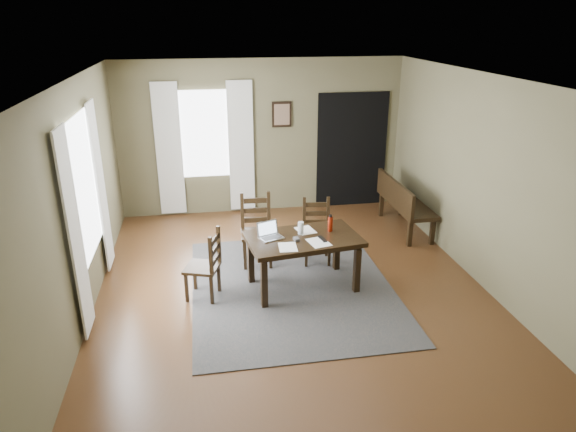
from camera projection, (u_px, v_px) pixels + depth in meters
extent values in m
cube|color=#492C16|center=(292.00, 288.00, 6.80)|extent=(5.00, 6.00, 0.01)
cube|color=brown|center=(262.00, 137.00, 9.06)|extent=(5.00, 0.02, 2.70)
cube|color=brown|center=(369.00, 327.00, 3.55)|extent=(5.00, 0.02, 2.70)
cube|color=brown|center=(79.00, 203.00, 5.91)|extent=(0.02, 6.00, 2.70)
cube|color=brown|center=(480.00, 180.00, 6.70)|extent=(0.02, 6.00, 2.70)
cube|color=white|center=(293.00, 78.00, 5.81)|extent=(5.00, 6.00, 0.02)
cube|color=#373737|center=(292.00, 287.00, 6.80)|extent=(2.60, 3.20, 0.01)
cube|color=black|center=(303.00, 239.00, 6.56)|extent=(1.53, 1.04, 0.06)
cube|color=black|center=(303.00, 243.00, 6.57)|extent=(1.36, 0.87, 0.05)
cube|color=black|center=(264.00, 284.00, 6.23)|extent=(0.09, 0.09, 0.61)
cube|color=black|center=(251.00, 261.00, 6.81)|extent=(0.09, 0.09, 0.61)
cube|color=black|center=(357.00, 270.00, 6.58)|extent=(0.09, 0.09, 0.61)
cube|color=black|center=(337.00, 249.00, 7.16)|extent=(0.09, 0.09, 0.61)
cube|color=black|center=(202.00, 268.00, 6.41)|extent=(0.51, 0.51, 0.04)
cube|color=black|center=(195.00, 276.00, 6.66)|extent=(0.05, 0.05, 0.39)
cube|color=black|center=(219.00, 278.00, 6.62)|extent=(0.05, 0.05, 0.39)
cube|color=black|center=(187.00, 288.00, 6.37)|extent=(0.05, 0.05, 0.39)
cube|color=black|center=(212.00, 290.00, 6.32)|extent=(0.05, 0.05, 0.39)
cube|color=black|center=(219.00, 244.00, 6.45)|extent=(0.05, 0.05, 0.49)
cube|color=black|center=(211.00, 256.00, 6.14)|extent=(0.05, 0.05, 0.49)
cube|color=black|center=(215.00, 260.00, 6.34)|extent=(0.12, 0.29, 0.07)
cube|color=black|center=(215.00, 250.00, 6.29)|extent=(0.12, 0.29, 0.07)
cube|color=black|center=(214.00, 240.00, 6.25)|extent=(0.12, 0.29, 0.07)
cube|color=black|center=(257.00, 234.00, 7.28)|extent=(0.47, 0.47, 0.04)
cube|color=black|center=(245.00, 255.00, 7.18)|extent=(0.04, 0.04, 0.43)
cube|color=black|center=(244.00, 245.00, 7.51)|extent=(0.04, 0.04, 0.43)
cube|color=black|center=(271.00, 254.00, 7.22)|extent=(0.04, 0.04, 0.43)
cube|color=black|center=(269.00, 243.00, 7.55)|extent=(0.04, 0.04, 0.43)
cube|color=black|center=(242.00, 211.00, 7.34)|extent=(0.05, 0.05, 0.55)
cube|color=black|center=(269.00, 210.00, 7.38)|extent=(0.05, 0.05, 0.55)
cube|color=black|center=(256.00, 220.00, 7.41)|extent=(0.33, 0.04, 0.07)
cube|color=black|center=(255.00, 210.00, 7.36)|extent=(0.33, 0.04, 0.07)
cube|color=black|center=(255.00, 201.00, 7.31)|extent=(0.33, 0.04, 0.07)
cube|color=black|center=(317.00, 235.00, 7.35)|extent=(0.45, 0.45, 0.04)
cube|color=black|center=(306.00, 254.00, 7.27)|extent=(0.04, 0.04, 0.39)
cube|color=black|center=(305.00, 244.00, 7.58)|extent=(0.04, 0.04, 0.39)
cube|color=black|center=(329.00, 253.00, 7.29)|extent=(0.04, 0.04, 0.39)
cube|color=black|center=(327.00, 244.00, 7.59)|extent=(0.04, 0.04, 0.39)
cube|color=black|center=(304.00, 214.00, 7.42)|extent=(0.05, 0.05, 0.50)
cube|color=black|center=(328.00, 213.00, 7.44)|extent=(0.05, 0.05, 0.50)
cube|color=black|center=(316.00, 222.00, 7.48)|extent=(0.30, 0.06, 0.07)
cube|color=black|center=(316.00, 213.00, 7.43)|extent=(0.30, 0.06, 0.07)
cube|color=black|center=(316.00, 205.00, 7.38)|extent=(0.30, 0.06, 0.07)
cube|color=black|center=(406.00, 204.00, 8.48)|extent=(0.49, 1.53, 0.07)
cube|color=black|center=(432.00, 232.00, 8.00)|extent=(0.07, 0.07, 0.43)
cube|color=black|center=(410.00, 233.00, 7.94)|extent=(0.07, 0.07, 0.43)
cube|color=black|center=(401.00, 203.00, 9.20)|extent=(0.07, 0.07, 0.43)
cube|color=black|center=(381.00, 205.00, 9.14)|extent=(0.07, 0.07, 0.43)
cube|color=black|center=(395.00, 192.00, 8.37)|extent=(0.05, 1.53, 0.37)
cube|color=#B7B7BC|center=(271.00, 238.00, 6.50)|extent=(0.34, 0.29, 0.01)
cube|color=#B7B7BC|center=(267.00, 228.00, 6.55)|extent=(0.29, 0.15, 0.19)
cube|color=silver|center=(267.00, 228.00, 6.55)|extent=(0.25, 0.13, 0.16)
cube|color=#3F3F42|center=(272.00, 237.00, 6.49)|extent=(0.27, 0.20, 0.00)
cube|color=#3F3F42|center=(296.00, 239.00, 6.44)|extent=(0.07, 0.11, 0.03)
cube|color=black|center=(322.00, 239.00, 6.46)|extent=(0.09, 0.19, 0.02)
cylinder|color=silver|center=(301.00, 228.00, 6.61)|extent=(0.10, 0.10, 0.16)
cylinder|color=#9C210C|center=(330.00, 224.00, 6.69)|extent=(0.08, 0.08, 0.20)
cylinder|color=black|center=(330.00, 216.00, 6.65)|extent=(0.05, 0.05, 0.03)
cube|color=white|center=(319.00, 242.00, 6.39)|extent=(0.30, 0.35, 0.00)
cube|color=white|center=(305.00, 230.00, 6.75)|extent=(0.27, 0.32, 0.00)
cube|color=white|center=(288.00, 247.00, 6.26)|extent=(0.23, 0.30, 0.00)
cube|color=white|center=(84.00, 189.00, 6.06)|extent=(0.01, 1.30, 1.70)
cube|color=white|center=(205.00, 134.00, 8.84)|extent=(1.00, 0.01, 1.50)
cube|color=silver|center=(75.00, 235.00, 5.41)|extent=(0.03, 0.48, 2.30)
cube|color=silver|center=(101.00, 187.00, 6.91)|extent=(0.03, 0.48, 2.30)
cube|color=silver|center=(169.00, 150.00, 8.80)|extent=(0.44, 0.03, 2.30)
cube|color=silver|center=(241.00, 147.00, 9.00)|extent=(0.44, 0.03, 2.30)
cube|color=black|center=(282.00, 114.00, 8.94)|extent=(0.34, 0.03, 0.44)
cube|color=brown|center=(282.00, 115.00, 8.93)|extent=(0.27, 0.01, 0.36)
cube|color=black|center=(352.00, 150.00, 9.40)|extent=(1.30, 0.03, 2.10)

